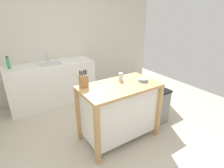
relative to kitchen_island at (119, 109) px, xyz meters
name	(u,v)px	position (x,y,z in m)	size (l,w,h in m)	color
ground_plane	(114,148)	(-0.22, -0.17, -0.50)	(6.15, 6.15, 0.00)	#BCB29E
wall_back	(57,40)	(-0.22, 2.10, 0.80)	(5.15, 0.10, 2.60)	beige
kitchen_island	(119,109)	(0.00, 0.00, 0.00)	(1.15, 0.65, 0.90)	tan
knife_block	(84,81)	(-0.45, 0.23, 0.49)	(0.11, 0.09, 0.25)	#9E7042
bowl_ceramic_small	(143,80)	(0.39, -0.07, 0.42)	(0.14, 0.14, 0.04)	gray
drinking_cup	(121,77)	(0.13, 0.15, 0.46)	(0.07, 0.07, 0.12)	silver
trash_bin	(158,106)	(0.81, -0.04, -0.19)	(0.36, 0.28, 0.63)	slate
sink_counter	(53,83)	(-0.51, 1.75, -0.06)	(1.76, 0.60, 0.89)	white
sink_faucet	(47,57)	(-0.51, 1.89, 0.49)	(0.02, 0.02, 0.22)	#B7BCC1
bottle_hand_soap	(8,63)	(-1.24, 1.80, 0.49)	(0.05, 0.05, 0.24)	green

